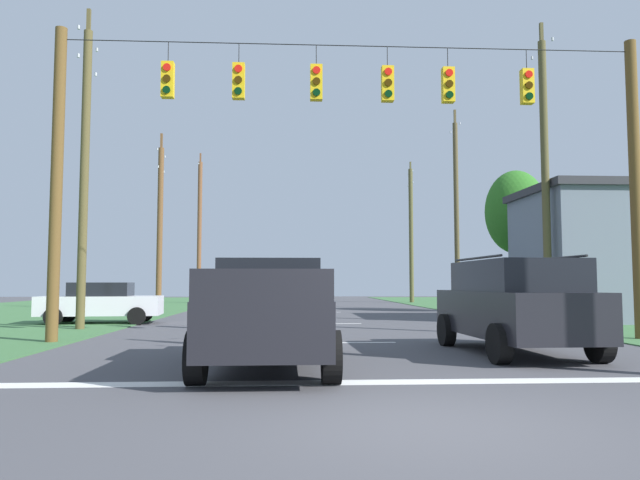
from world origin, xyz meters
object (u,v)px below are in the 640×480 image
at_px(utility_pole_far_right, 456,212).
at_px(utility_pole_near_left, 411,232).
at_px(suv_black, 514,304).
at_px(utility_pole_far_left, 84,168).
at_px(utility_pole_distant_left, 199,230).
at_px(tree_roadside_right, 516,212).
at_px(distant_car_crossing_white, 101,302).
at_px(overhead_signal_span, 353,160).
at_px(pickup_truck, 269,313).
at_px(utility_pole_distant_right, 160,224).
at_px(utility_pole_mid_right, 545,176).

relative_size(utility_pole_far_right, utility_pole_near_left, 1.05).
bearing_deg(utility_pole_near_left, suv_black, -98.12).
distance_m(utility_pole_far_left, utility_pole_distant_left, 24.93).
distance_m(utility_pole_distant_left, tree_roadside_right, 23.60).
bearing_deg(distant_car_crossing_white, utility_pole_far_right, 32.80).
xyz_separation_m(overhead_signal_span, suv_black, (3.15, -2.87, -3.69)).
bearing_deg(tree_roadside_right, utility_pole_far_right, 119.66).
bearing_deg(utility_pole_far_left, utility_pole_far_right, 39.65).
xyz_separation_m(pickup_truck, utility_pole_far_left, (-6.31, 8.75, 4.30)).
height_order(utility_pole_far_right, utility_pole_distant_left, utility_pole_far_right).
relative_size(distant_car_crossing_white, utility_pole_far_left, 0.42).
bearing_deg(suv_black, pickup_truck, -162.17).
relative_size(overhead_signal_span, suv_black, 3.21).
bearing_deg(utility_pole_distant_right, utility_pole_near_left, 37.62).
bearing_deg(utility_pole_mid_right, distant_car_crossing_white, 174.56).
bearing_deg(utility_pole_near_left, overhead_signal_span, -104.70).
bearing_deg(tree_roadside_right, pickup_truck, -122.70).
bearing_deg(utility_pole_distant_right, tree_roadside_right, -9.12).
relative_size(overhead_signal_span, distant_car_crossing_white, 3.52).
xyz_separation_m(utility_pole_distant_left, tree_roadside_right, (18.18, -15.05, -0.34)).
height_order(suv_black, distant_car_crossing_white, suv_black).
bearing_deg(tree_roadside_right, utility_pole_distant_left, 140.37).
distance_m(utility_pole_far_left, utility_pole_distant_right, 12.87).
distance_m(pickup_truck, utility_pole_near_left, 35.91).
relative_size(suv_black, utility_pole_near_left, 0.45).
relative_size(utility_pole_far_right, utility_pole_distant_right, 1.18).
bearing_deg(pickup_truck, overhead_signal_span, 65.74).
height_order(distant_car_crossing_white, tree_roadside_right, tree_roadside_right).
height_order(distant_car_crossing_white, utility_pole_far_left, utility_pole_far_left).
xyz_separation_m(distant_car_crossing_white, tree_roadside_right, (18.49, 7.02, 4.30)).
relative_size(overhead_signal_span, utility_pole_near_left, 1.43).
xyz_separation_m(utility_pole_near_left, utility_pole_distant_left, (-16.06, -0.57, 0.05)).
relative_size(pickup_truck, suv_black, 1.11).
bearing_deg(utility_pole_distant_left, tree_roadside_right, -39.63).
relative_size(pickup_truck, distant_car_crossing_white, 1.22).
xyz_separation_m(utility_pole_mid_right, utility_pole_distant_left, (-15.93, 23.63, 0.02)).
xyz_separation_m(suv_black, utility_pole_distant_right, (-11.76, 19.93, 3.64)).
distance_m(overhead_signal_span, utility_pole_distant_left, 30.29).
bearing_deg(suv_black, distant_car_crossing_white, 139.72).
bearing_deg(suv_black, overhead_signal_span, 137.57).
xyz_separation_m(overhead_signal_span, utility_pole_distant_right, (-8.62, 17.06, -0.05)).
height_order(distant_car_crossing_white, utility_pole_distant_left, utility_pole_distant_left).
height_order(suv_black, utility_pole_distant_right, utility_pole_distant_right).
bearing_deg(distant_car_crossing_white, utility_pole_distant_left, 89.20).
xyz_separation_m(pickup_truck, utility_pole_far_right, (9.92, 22.20, 4.57)).
xyz_separation_m(pickup_truck, utility_pole_distant_right, (-6.57, 21.60, 3.73)).
xyz_separation_m(pickup_truck, suv_black, (5.19, 1.67, 0.09)).
bearing_deg(overhead_signal_span, utility_pole_distant_left, 105.84).
distance_m(utility_pole_far_right, utility_pole_near_left, 12.05).
relative_size(overhead_signal_span, pickup_truck, 2.89).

